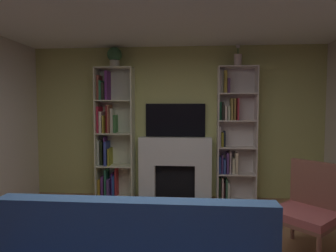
{
  "coord_description": "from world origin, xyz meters",
  "views": [
    {
      "loc": [
        0.29,
        -2.41,
        1.59
      ],
      "look_at": [
        0.0,
        1.09,
        1.36
      ],
      "focal_mm": 31.17,
      "sensor_mm": 36.0,
      "label": 1
    }
  ],
  "objects": [
    {
      "name": "armchair",
      "position": [
        1.56,
        0.81,
        0.5
      ],
      "size": [
        0.82,
        0.82,
        0.98
      ],
      "color": "brown",
      "rests_on": "ground_plane"
    },
    {
      "name": "bookshelf_right",
      "position": [
        0.97,
        2.62,
        1.11
      ],
      "size": [
        0.65,
        0.3,
        2.27
      ],
      "color": "silver",
      "rests_on": "ground_plane"
    },
    {
      "name": "fireplace",
      "position": [
        0.0,
        2.61,
        0.56
      ],
      "size": [
        1.36,
        0.52,
        1.07
      ],
      "color": "white",
      "rests_on": "ground_plane"
    },
    {
      "name": "wall_back_accent",
      "position": [
        0.0,
        2.76,
        1.32
      ],
      "size": [
        5.21,
        0.06,
        2.65
      ],
      "primitive_type": "cube",
      "color": "#B9BD6C",
      "rests_on": "ground_plane"
    },
    {
      "name": "tv",
      "position": [
        0.0,
        2.7,
        1.36
      ],
      "size": [
        1.04,
        0.06,
        0.58
      ],
      "primitive_type": "cube",
      "color": "black",
      "rests_on": "fireplace"
    },
    {
      "name": "bookshelf_left",
      "position": [
        -1.13,
        2.6,
        1.08
      ],
      "size": [
        0.65,
        0.33,
        2.27
      ],
      "color": "beige",
      "rests_on": "ground_plane"
    },
    {
      "name": "potted_plant",
      "position": [
        -1.05,
        2.58,
        2.47
      ],
      "size": [
        0.25,
        0.25,
        0.35
      ],
      "color": "beige",
      "rests_on": "bookshelf_left"
    },
    {
      "name": "vase_with_flowers",
      "position": [
        1.05,
        2.58,
        2.39
      ],
      "size": [
        0.13,
        0.13,
        0.35
      ],
      "color": "beige",
      "rests_on": "bookshelf_right"
    }
  ]
}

